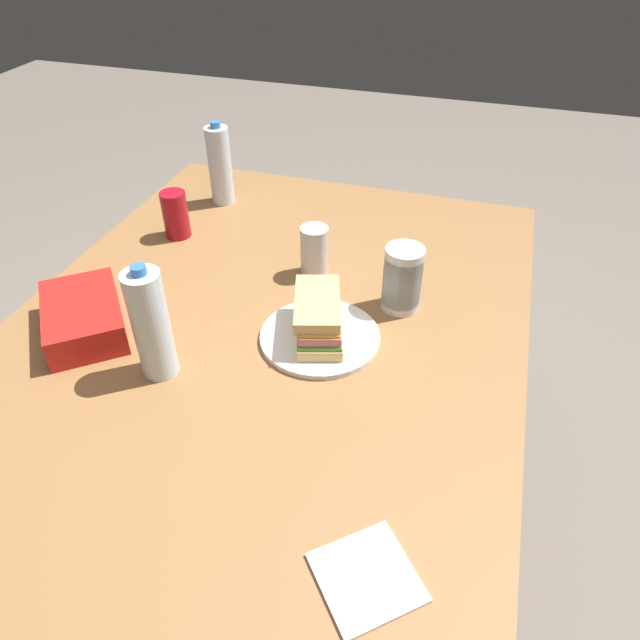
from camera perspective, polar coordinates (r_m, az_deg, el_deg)
ground_plane at (r=1.80m, az=-3.99°, el=-19.08°), size 8.00×8.00×0.00m
dining_table at (r=1.30m, az=-5.24°, el=-3.42°), size 1.43×1.08×0.74m
paper_plate at (r=1.20m, az=0.00°, el=-1.65°), size 0.25×0.25×0.01m
sandwich at (r=1.17m, az=-0.09°, el=0.22°), size 0.20×0.15×0.08m
soda_can_red at (r=1.56m, az=-14.00°, el=10.02°), size 0.07×0.07×0.12m
chip_bag at (r=1.30m, az=-22.23°, el=0.29°), size 0.27×0.26×0.07m
water_bottle_tall at (r=1.70m, az=-9.80°, el=14.73°), size 0.06×0.06×0.23m
plastic_cup_stack at (r=1.26m, az=8.09°, el=4.02°), size 0.08×0.08×0.15m
water_bottle_spare at (r=1.10m, az=-16.25°, el=-0.43°), size 0.07×0.07×0.24m
soda_can_silver at (r=1.36m, az=-0.56°, el=6.78°), size 0.07×0.07×0.12m
paper_napkin at (r=0.88m, az=4.61°, el=-23.87°), size 0.18×0.18×0.01m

